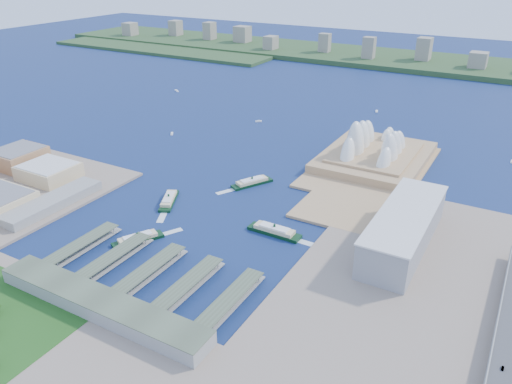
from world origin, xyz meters
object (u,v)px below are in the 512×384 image
Objects in this scene: opera_house at (377,140)px; toaster_building at (404,229)px; ferry_c at (138,237)px; car_b at (503,368)px; ferry_b at (252,181)px; ferry_d at (274,229)px; ferry_a at (169,198)px.

opera_house is 1.16× the size of toaster_building.
car_b is (330.73, -21.71, 10.75)m from ferry_c.
opera_house is 42.28× the size of car_b.
ferry_c is 11.93× the size of car_b.
car_b is at bearing -60.59° from opera_house.
car_b reaches higher than ferry_c.
ferry_d is at bearing -21.07° from ferry_b.
ferry_c is at bearing -113.78° from opera_house.
ferry_d is (110.22, 80.31, 0.54)m from ferry_c.
ferry_c is (-229.73, -117.18, -15.70)m from toaster_building.
ferry_b is (58.72, 88.75, 0.13)m from ferry_a.
car_b reaches higher than ferry_b.
car_b is (191.00, -338.90, -16.45)m from opera_house.
ferry_a is (-167.42, -233.98, -27.06)m from opera_house.
ferry_d is at bearing -97.10° from opera_house.
ferry_a is at bearing -125.59° from opera_house.
opera_house is at bearing 81.29° from ferry_b.
ferry_a is 0.98× the size of ferry_b.
toaster_building is at bearing -65.77° from opera_house.
opera_house is 288.98m from ferry_a.
ferry_b reaches higher than ferry_a.
ferry_d is (-119.52, -36.87, -15.16)m from toaster_building.
ferry_a is at bearing -42.85° from ferry_c.
ferry_a is 87.69m from ferry_c.
opera_house is 3.54× the size of ferry_c.
toaster_building is 3.05× the size of ferry_c.
opera_house is 347.66m from ferry_c.
toaster_building is 260.12m from ferry_a.
ferry_c is at bearing -72.13° from ferry_b.
ferry_b is at bearing 147.13° from car_b.
toaster_building is 171.81m from car_b.
opera_house is 219.62m from toaster_building.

